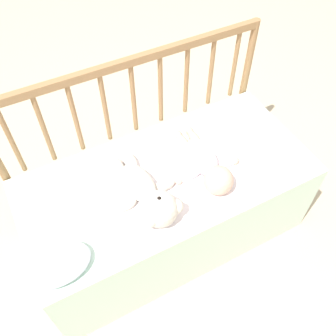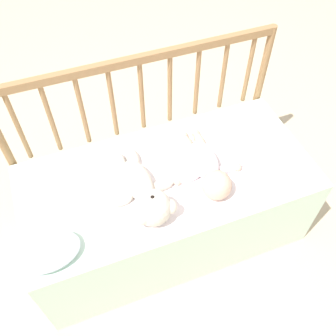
% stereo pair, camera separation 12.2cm
% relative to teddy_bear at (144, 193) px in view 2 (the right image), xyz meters
% --- Properties ---
extents(ground_plane, '(12.00, 12.00, 0.00)m').
position_rel_teddy_bear_xyz_m(ground_plane, '(0.14, 0.09, -0.54)').
color(ground_plane, '#C6B293').
extents(crib_mattress, '(1.32, 0.63, 0.48)m').
position_rel_teddy_bear_xyz_m(crib_mattress, '(0.14, 0.09, -0.30)').
color(crib_mattress, silver).
rests_on(crib_mattress, ground_plane).
extents(crib_rail, '(1.32, 0.04, 0.89)m').
position_rel_teddy_bear_xyz_m(crib_rail, '(0.14, 0.43, 0.09)').
color(crib_rail, '#997047').
rests_on(crib_rail, ground_plane).
extents(blanket, '(0.86, 0.56, 0.01)m').
position_rel_teddy_bear_xyz_m(blanket, '(0.15, 0.08, -0.06)').
color(blanket, white).
rests_on(blanket, crib_mattress).
extents(teddy_bear, '(0.30, 0.46, 0.15)m').
position_rel_teddy_bear_xyz_m(teddy_bear, '(0.00, 0.00, 0.00)').
color(teddy_bear, silver).
rests_on(teddy_bear, crib_mattress).
extents(baby, '(0.34, 0.43, 0.13)m').
position_rel_teddy_bear_xyz_m(baby, '(0.30, 0.04, -0.01)').
color(baby, white).
rests_on(baby, crib_mattress).
extents(small_pillow, '(0.25, 0.18, 0.06)m').
position_rel_teddy_bear_xyz_m(small_pillow, '(-0.42, -0.10, -0.03)').
color(small_pillow, silver).
rests_on(small_pillow, crib_mattress).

